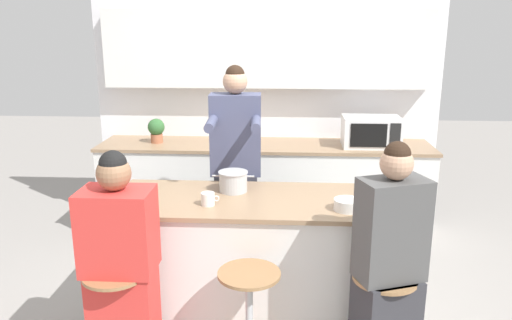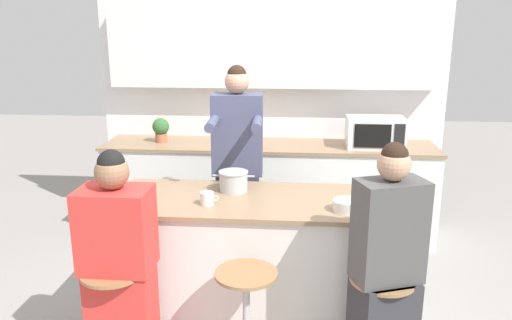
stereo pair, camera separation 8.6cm
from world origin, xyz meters
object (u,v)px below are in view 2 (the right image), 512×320
(person_cooking, at_px, (238,177))
(coffee_cup_near, at_px, (207,198))
(person_wrapped_blanket, at_px, (119,269))
(banana_bunch, at_px, (139,202))
(juice_carton, at_px, (376,197))
(fruit_bowl, at_px, (346,206))
(microwave, at_px, (375,132))
(bar_stool_leftmost, at_px, (116,317))
(cooking_pot, at_px, (234,181))
(bar_stool_center, at_px, (246,319))
(potted_plant, at_px, (161,129))
(person_seated_near, at_px, (385,279))
(kitchen_island, at_px, (255,259))

(person_cooking, distance_m, coffee_cup_near, 0.73)
(person_cooking, distance_m, person_wrapped_blanket, 1.32)
(banana_bunch, xyz_separation_m, juice_carton, (1.53, 0.06, 0.06))
(fruit_bowl, relative_size, juice_carton, 0.99)
(fruit_bowl, distance_m, microwave, 1.68)
(person_wrapped_blanket, height_order, fruit_bowl, person_wrapped_blanket)
(person_cooking, bearing_deg, fruit_bowl, -46.71)
(bar_stool_leftmost, xyz_separation_m, cooking_pot, (0.61, 0.79, 0.62))
(cooking_pot, xyz_separation_m, fruit_bowl, (0.76, -0.33, -0.04))
(person_wrapped_blanket, relative_size, banana_bunch, 9.30)
(bar_stool_center, bearing_deg, potted_plant, 116.90)
(bar_stool_center, height_order, person_seated_near, person_seated_near)
(bar_stool_leftmost, bearing_deg, coffee_cup_near, 46.28)
(bar_stool_leftmost, relative_size, juice_carton, 3.80)
(potted_plant, bearing_deg, cooking_pot, -56.46)
(microwave, bearing_deg, fruit_bowl, -103.88)
(banana_bunch, bearing_deg, person_wrapped_blanket, -90.58)
(potted_plant, bearing_deg, person_wrapped_blanket, -81.68)
(bar_stool_leftmost, relative_size, cooking_pot, 2.23)
(person_cooking, height_order, person_seated_near, person_cooking)
(banana_bunch, bearing_deg, juice_carton, 2.10)
(cooking_pot, distance_m, microwave, 1.74)
(person_cooking, bearing_deg, kitchen_island, -74.63)
(person_cooking, distance_m, microwave, 1.49)
(person_seated_near, relative_size, potted_plant, 6.16)
(bar_stool_leftmost, relative_size, person_seated_near, 0.46)
(bar_stool_center, height_order, person_wrapped_blanket, person_wrapped_blanket)
(person_cooking, xyz_separation_m, person_wrapped_blanket, (-0.56, -1.17, -0.22))
(bar_stool_leftmost, relative_size, person_cooking, 0.38)
(bar_stool_center, xyz_separation_m, banana_bunch, (-0.74, 0.40, 0.57))
(cooking_pot, xyz_separation_m, banana_bunch, (-0.58, -0.34, -0.05))
(person_seated_near, height_order, banana_bunch, person_seated_near)
(kitchen_island, distance_m, person_wrapped_blanket, 0.98)
(person_cooking, xyz_separation_m, person_seated_near, (0.98, -1.17, -0.21))
(person_seated_near, bearing_deg, fruit_bowl, 95.04)
(bar_stool_center, xyz_separation_m, coffee_cup_near, (-0.30, 0.44, 0.59))
(person_seated_near, relative_size, juice_carton, 8.33)
(bar_stool_leftmost, height_order, person_cooking, person_cooking)
(bar_stool_leftmost, bearing_deg, kitchen_island, 39.64)
(bar_stool_center, xyz_separation_m, potted_plant, (-1.05, 2.08, 0.71))
(bar_stool_leftmost, distance_m, fruit_bowl, 1.56)
(person_wrapped_blanket, xyz_separation_m, cooking_pot, (0.58, 0.75, 0.32))
(cooking_pot, bearing_deg, potted_plant, 123.54)
(kitchen_island, distance_m, cooking_pot, 0.56)
(person_seated_near, bearing_deg, person_wrapped_blanket, 160.34)
(person_cooking, relative_size, cooking_pot, 5.91)
(kitchen_island, relative_size, microwave, 3.67)
(microwave, bearing_deg, cooking_pot, -131.89)
(bar_stool_leftmost, bearing_deg, potted_plant, 97.47)
(cooking_pot, bearing_deg, person_wrapped_blanket, -127.90)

